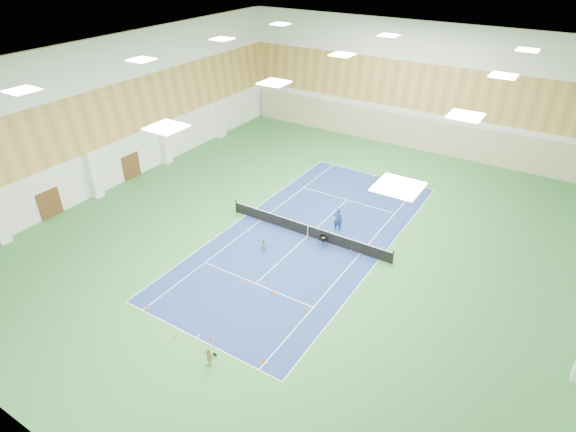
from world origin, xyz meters
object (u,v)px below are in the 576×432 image
at_px(tennis_net, 308,230).
at_px(coach, 338,219).
at_px(child_court, 264,244).
at_px(ball_cart, 323,241).
at_px(child_apron, 209,357).

relative_size(tennis_net, coach, 6.96).
bearing_deg(child_court, ball_cart, -5.26).
height_order(tennis_net, coach, coach).
xyz_separation_m(tennis_net, child_court, (-1.56, -3.18, -0.01)).
xyz_separation_m(tennis_net, coach, (1.41, 1.90, 0.37)).
distance_m(tennis_net, child_apron, 13.04).
bearing_deg(tennis_net, child_court, -116.23).
height_order(coach, ball_cart, coach).
bearing_deg(tennis_net, child_apron, -82.12).
xyz_separation_m(coach, ball_cart, (0.15, -2.50, -0.48)).
relative_size(tennis_net, ball_cart, 14.51).
height_order(tennis_net, ball_cart, tennis_net).
relative_size(tennis_net, child_apron, 11.90).
bearing_deg(tennis_net, coach, 53.43).
relative_size(tennis_net, child_court, 11.91).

